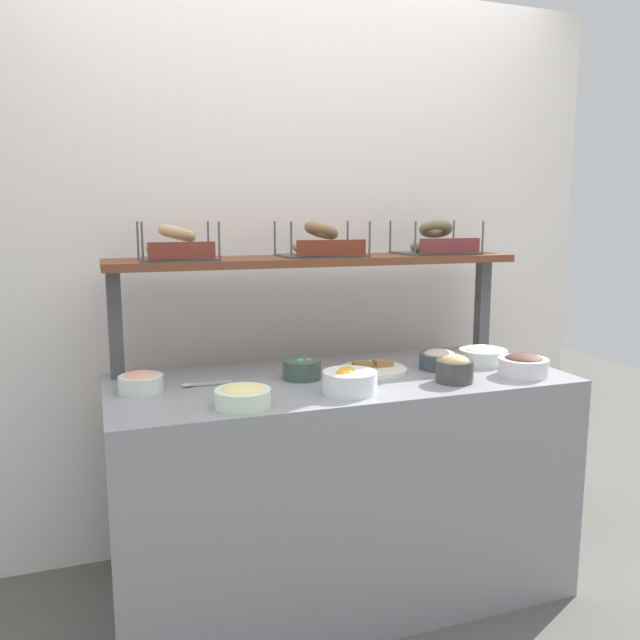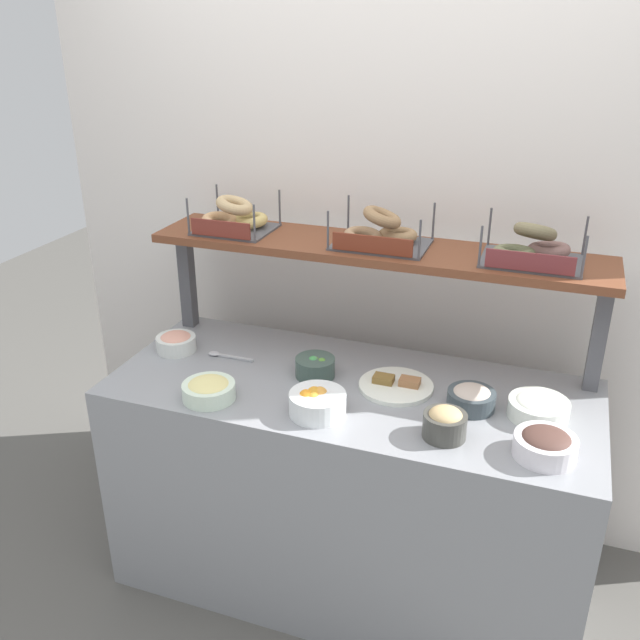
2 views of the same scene
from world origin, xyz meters
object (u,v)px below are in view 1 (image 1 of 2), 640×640
bowl_chocolate_spread (523,365)px  serving_spoon_near_plate (199,384)px  bowl_hummus (455,368)px  bowl_tuna_salad (439,359)px  bowl_veggie_mix (302,369)px  bowl_fruit_salad (349,381)px  serving_plate_white (373,369)px  bowl_cream_cheese (483,355)px  bagel_basket_everything (321,245)px  bagel_basket_poppy (435,243)px  bowl_egg_salad (243,396)px  bowl_lox_spread (141,382)px  bagel_basket_plain (177,247)px

bowl_chocolate_spread → serving_spoon_near_plate: 1.20m
bowl_hummus → serving_spoon_near_plate: size_ratio=0.73×
serving_spoon_near_plate → bowl_tuna_salad: bearing=-3.0°
bowl_tuna_salad → bowl_hummus: (-0.05, -0.20, 0.01)m
bowl_veggie_mix → bowl_fruit_salad: bearing=-68.5°
serving_spoon_near_plate → bowl_veggie_mix: bearing=-3.2°
serving_plate_white → bowl_cream_cheese: bearing=-3.3°
serving_spoon_near_plate → bagel_basket_everything: bagel_basket_everything is taller
bowl_chocolate_spread → bagel_basket_everything: size_ratio=0.56×
bowl_chocolate_spread → bagel_basket_poppy: bearing=104.9°
bowl_hummus → bowl_chocolate_spread: (0.29, -0.00, -0.01)m
bowl_cream_cheese → bowl_chocolate_spread: (0.03, -0.22, 0.00)m
bowl_tuna_salad → bowl_hummus: 0.21m
bowl_fruit_salad → serving_plate_white: bowl_fruit_salad is taller
serving_plate_white → serving_spoon_near_plate: size_ratio=1.41×
bowl_fruit_salad → bowl_hummus: size_ratio=1.38×
bowl_veggie_mix → bowl_egg_salad: (-0.28, -0.27, -0.00)m
bowl_lox_spread → serving_plate_white: (0.86, 0.00, -0.03)m
bagel_basket_poppy → bowl_lox_spread: bearing=-169.8°
bowl_egg_salad → serving_spoon_near_plate: 0.30m
bowl_veggie_mix → bowl_chocolate_spread: 0.83m
bowl_tuna_salad → serving_plate_white: bowl_tuna_salad is taller
bowl_fruit_salad → bagel_basket_everything: 0.64m
bagel_basket_poppy → bagel_basket_everything: bearing=179.6°
bagel_basket_plain → bagel_basket_everything: bagel_basket_everything is taller
serving_plate_white → bowl_tuna_salad: bearing=-9.3°
bowl_veggie_mix → serving_plate_white: size_ratio=0.55×
serving_spoon_near_plate → bagel_basket_plain: size_ratio=0.66×
bowl_lox_spread → bagel_basket_plain: size_ratio=0.54×
bowl_egg_salad → bagel_basket_plain: 0.68m
bowl_lox_spread → bowl_veggie_mix: bearing=-1.1°
serving_plate_white → bagel_basket_plain: bearing=162.9°
bowl_tuna_salad → bowl_egg_salad: (-0.83, -0.24, -0.00)m
bowl_hummus → bagel_basket_poppy: (0.17, 0.46, 0.43)m
serving_plate_white → bagel_basket_plain: bagel_basket_plain is taller
bowl_veggie_mix → serving_spoon_near_plate: 0.38m
bagel_basket_everything → bowl_egg_salad: bearing=-131.0°
bagel_basket_everything → bagel_basket_poppy: 0.51m
bowl_fruit_salad → bagel_basket_everything: bearing=81.9°
bowl_veggie_mix → bowl_lox_spread: (-0.57, 0.01, -0.00)m
bowl_hummus → serving_spoon_near_plate: bowl_hummus is taller
bowl_veggie_mix → bagel_basket_everything: bearing=56.3°
bowl_tuna_salad → bowl_chocolate_spread: size_ratio=0.86×
serving_spoon_near_plate → bowl_cream_cheese: bearing=-1.7°
bagel_basket_everything → bagel_basket_poppy: size_ratio=1.02×
bowl_lox_spread → serving_spoon_near_plate: bowl_lox_spread is taller
bagel_basket_plain → bagel_basket_everything: (0.56, 0.01, -0.00)m
bagel_basket_plain → bagel_basket_poppy: bagel_basket_poppy is taller
bowl_cream_cheese → bowl_tuna_salad: (-0.21, -0.02, 0.00)m
bowl_fruit_salad → bowl_egg_salad: (-0.37, -0.03, -0.01)m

